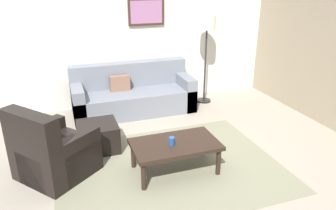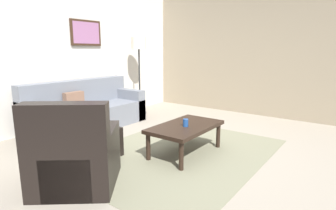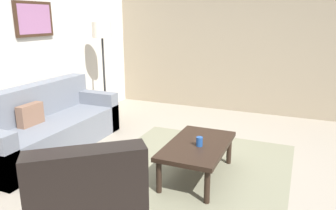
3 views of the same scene
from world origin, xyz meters
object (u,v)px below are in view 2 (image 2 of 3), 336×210
(coffee_table, at_px, (186,129))
(cup, at_px, (186,123))
(couch_main, at_px, (85,112))
(framed_artwork, at_px, (86,33))
(armchair_leather, at_px, (75,160))
(ottoman, at_px, (94,143))
(lamp_standing, at_px, (139,51))

(coffee_table, relative_size, cup, 10.58)
(cup, bearing_deg, couch_main, 89.25)
(couch_main, height_order, coffee_table, couch_main)
(couch_main, distance_m, cup, 2.26)
(cup, relative_size, framed_artwork, 0.15)
(armchair_leather, distance_m, ottoman, 0.83)
(armchair_leather, bearing_deg, framed_artwork, 49.67)
(ottoman, bearing_deg, lamp_standing, 29.05)
(coffee_table, height_order, framed_artwork, framed_artwork)
(coffee_table, bearing_deg, armchair_leather, 165.44)
(lamp_standing, bearing_deg, framed_artwork, 158.47)
(cup, distance_m, framed_artwork, 2.98)
(framed_artwork, bearing_deg, couch_main, -136.74)
(ottoman, height_order, framed_artwork, framed_artwork)
(lamp_standing, bearing_deg, ottoman, -150.95)
(armchair_leather, bearing_deg, couch_main, 51.24)
(coffee_table, xyz_separation_m, cup, (-0.06, -0.04, 0.10))
(cup, bearing_deg, framed_artwork, 80.39)
(couch_main, xyz_separation_m, coffee_table, (0.03, -2.21, 0.06))
(ottoman, relative_size, lamp_standing, 0.33)
(armchair_leather, relative_size, cup, 10.83)
(armchair_leather, xyz_separation_m, cup, (1.43, -0.43, 0.16))
(cup, height_order, framed_artwork, framed_artwork)
(armchair_leather, bearing_deg, coffee_table, -14.56)
(lamp_standing, relative_size, framed_artwork, 2.50)
(coffee_table, bearing_deg, couch_main, 90.80)
(framed_artwork, bearing_deg, ottoman, -126.23)
(armchair_leather, bearing_deg, ottoman, 39.23)
(ottoman, xyz_separation_m, coffee_table, (0.85, -0.91, 0.16))
(cup, bearing_deg, lamp_standing, 55.94)
(couch_main, distance_m, armchair_leather, 2.34)
(couch_main, relative_size, coffee_table, 2.00)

